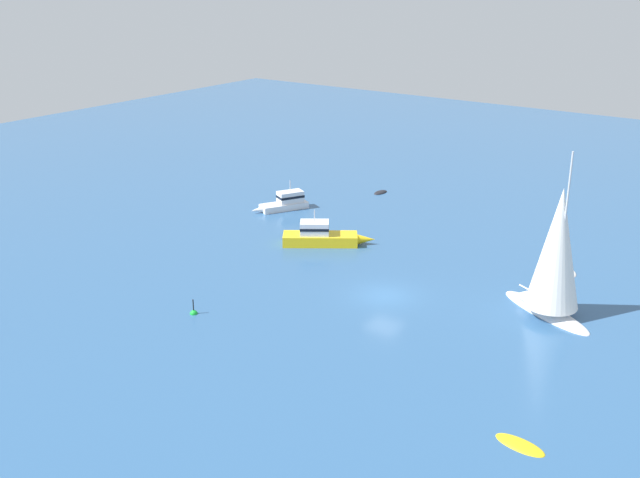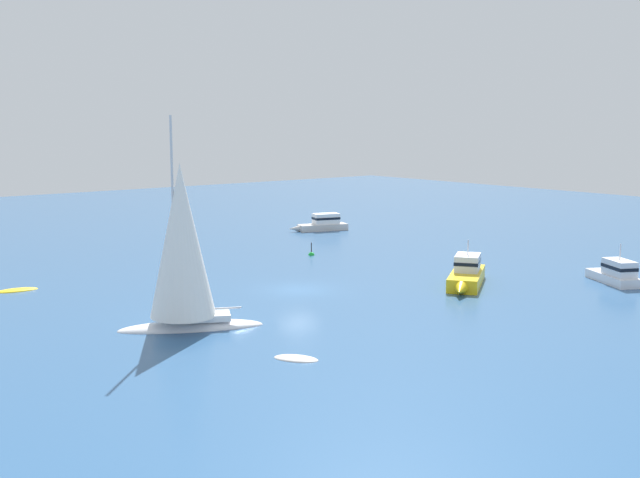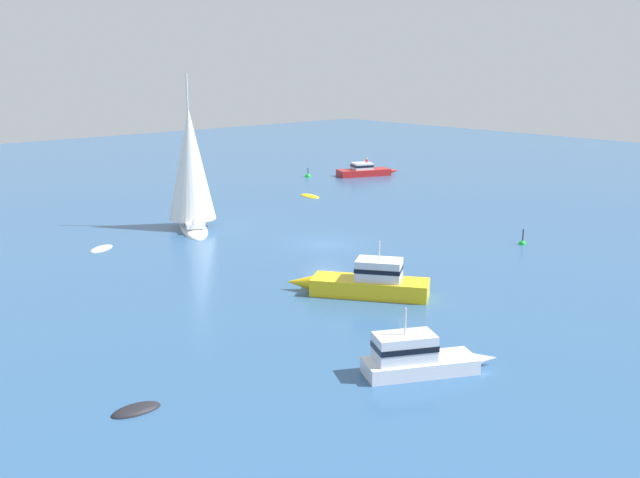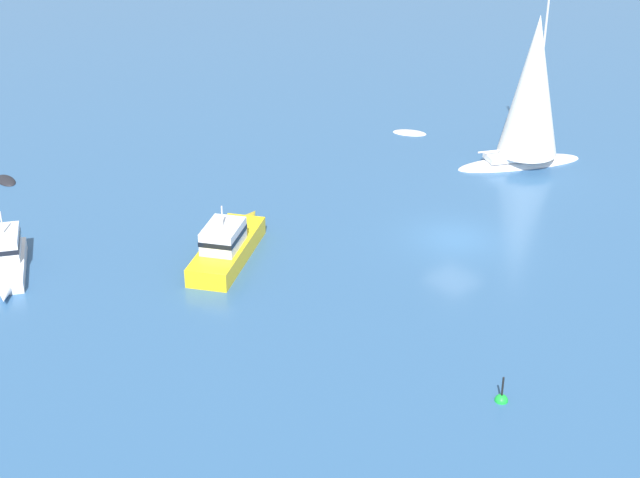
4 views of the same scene
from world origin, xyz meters
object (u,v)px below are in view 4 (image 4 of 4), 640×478
Objects in this scene: tender_1 at (6,181)px; powerboat_1 at (228,244)px; mooring_buoy at (501,400)px; sloop at (531,95)px; motor_cruiser at (6,257)px; rib at (410,133)px.

powerboat_1 is (-16.25, -4.02, 0.76)m from tender_1.
tender_1 is 1.48× the size of mooring_buoy.
mooring_buoy is (-14.18, 19.93, -4.30)m from sloop.
motor_cruiser is 30.76m from sloop.
mooring_buoy is (-32.57, -4.84, 0.02)m from tender_1.
sloop is (-18.39, -24.77, 4.33)m from tender_1.
sloop is at bearing -23.42° from rib.
tender_1 is at bearing 68.97° from powerboat_1.
powerboat_1 is at bearing -105.70° from rib.
powerboat_1 is (-6.10, 19.33, 0.76)m from rib.
motor_cruiser is at bearing 110.30° from powerboat_1.
mooring_buoy is (-22.35, -9.51, -0.69)m from motor_cruiser.
motor_cruiser is at bearing 23.04° from mooring_buoy.
mooring_buoy is (-16.32, -0.82, -0.74)m from powerboat_1.
motor_cruiser is 4.21× the size of mooring_buoy.
rib is 20.28m from powerboat_1.
powerboat_1 is at bearing 2.89° from mooring_buoy.
sloop is 21.16m from powerboat_1.
motor_cruiser is 2.85× the size of tender_1.
sloop is 8.91× the size of mooring_buoy.
rib is 25.46m from tender_1.
sloop is 1.63× the size of powerboat_1.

